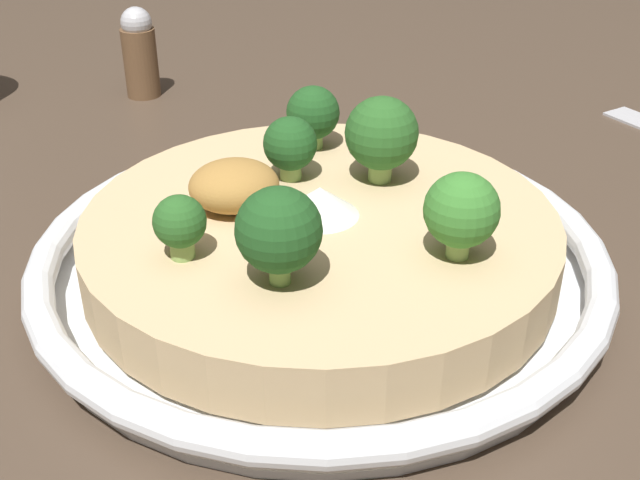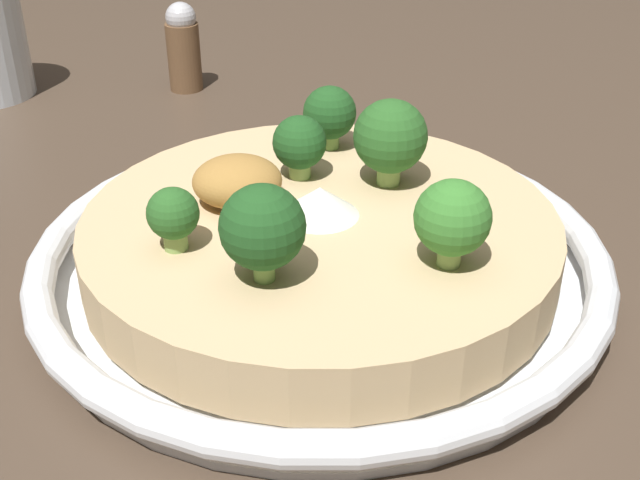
{
  "view_description": "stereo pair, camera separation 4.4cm",
  "coord_description": "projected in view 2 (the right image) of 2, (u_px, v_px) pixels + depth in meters",
  "views": [
    {
      "loc": [
        0.08,
        0.37,
        0.25
      ],
      "look_at": [
        0.0,
        0.0,
        0.02
      ],
      "focal_mm": 45.0,
      "sensor_mm": 36.0,
      "label": 1
    },
    {
      "loc": [
        0.04,
        0.37,
        0.25
      ],
      "look_at": [
        0.0,
        0.0,
        0.02
      ],
      "focal_mm": 45.0,
      "sensor_mm": 36.0,
      "label": 2
    }
  ],
  "objects": [
    {
      "name": "broccoli_right",
      "position": [
        173.0,
        216.0,
        0.39
      ],
      "size": [
        0.03,
        0.03,
        0.03
      ],
      "color": "#84A856",
      "rests_on": "risotto_bowl"
    },
    {
      "name": "broccoli_left",
      "position": [
        390.0,
        138.0,
        0.45
      ],
      "size": [
        0.04,
        0.04,
        0.05
      ],
      "color": "#84A856",
      "rests_on": "risotto_bowl"
    },
    {
      "name": "pepper_shaker",
      "position": [
        183.0,
        47.0,
        0.69
      ],
      "size": [
        0.03,
        0.03,
        0.08
      ],
      "color": "brown",
      "rests_on": "ground_plane"
    },
    {
      "name": "broccoli_front_right",
      "position": [
        299.0,
        144.0,
        0.46
      ],
      "size": [
        0.03,
        0.03,
        0.04
      ],
      "color": "#84A856",
      "rests_on": "risotto_bowl"
    },
    {
      "name": "risotto_bowl",
      "position": [
        320.0,
        250.0,
        0.44
      ],
      "size": [
        0.31,
        0.31,
        0.04
      ],
      "color": "silver",
      "rests_on": "ground_plane"
    },
    {
      "name": "ground_plane",
      "position": [
        320.0,
        278.0,
        0.45
      ],
      "size": [
        6.0,
        6.0,
        0.0
      ],
      "primitive_type": "plane",
      "color": "#47382B"
    },
    {
      "name": "broccoli_back_left",
      "position": [
        452.0,
        219.0,
        0.37
      ],
      "size": [
        0.04,
        0.04,
        0.04
      ],
      "color": "#84A856",
      "rests_on": "risotto_bowl"
    },
    {
      "name": "broccoli_back_right",
      "position": [
        262.0,
        228.0,
        0.36
      ],
      "size": [
        0.04,
        0.04,
        0.05
      ],
      "color": "#759E4C",
      "rests_on": "risotto_bowl"
    },
    {
      "name": "broccoli_front_left",
      "position": [
        330.0,
        114.0,
        0.49
      ],
      "size": [
        0.03,
        0.03,
        0.04
      ],
      "color": "#759E4C",
      "rests_on": "risotto_bowl"
    },
    {
      "name": "crispy_onion_garnish",
      "position": [
        237.0,
        181.0,
        0.43
      ],
      "size": [
        0.05,
        0.04,
        0.03
      ],
      "color": "#A37538",
      "rests_on": "risotto_bowl"
    },
    {
      "name": "cheese_sprinkle",
      "position": [
        324.0,
        202.0,
        0.42
      ],
      "size": [
        0.04,
        0.04,
        0.02
      ],
      "color": "white",
      "rests_on": "risotto_bowl"
    }
  ]
}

